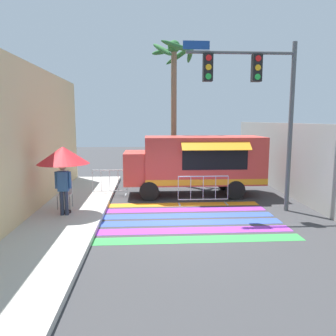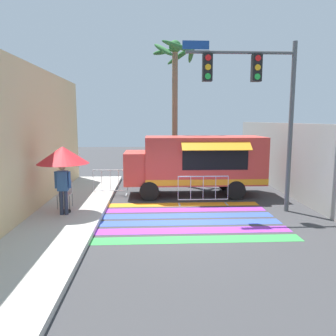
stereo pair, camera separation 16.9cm
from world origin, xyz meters
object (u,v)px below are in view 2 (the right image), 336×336
object	(u,v)px
food_truck	(193,161)
barricade_side	(110,183)
barricade_front	(203,190)
patio_umbrella	(63,155)
palm_tree	(175,81)
vendor_person	(63,185)
traffic_signal_pole	(257,91)
folding_chair	(65,191)

from	to	relation	value
food_truck	barricade_side	bearing A→B (deg)	177.97
food_truck	barricade_front	world-z (taller)	food_truck
patio_umbrella	palm_tree	world-z (taller)	palm_tree
food_truck	vendor_person	distance (m)	5.80
traffic_signal_pole	barricade_side	size ratio (longest dim) A/B	3.95
folding_chair	palm_tree	xyz separation A→B (m)	(4.31, 4.88, 4.47)
barricade_side	palm_tree	bearing A→B (deg)	38.69
patio_umbrella	folding_chair	bearing A→B (deg)	102.94
traffic_signal_pole	palm_tree	world-z (taller)	palm_tree
barricade_front	palm_tree	bearing A→B (deg)	100.80
traffic_signal_pole	patio_umbrella	world-z (taller)	traffic_signal_pole
folding_chair	barricade_front	size ratio (longest dim) A/B	0.49
vendor_person	barricade_side	size ratio (longest dim) A/B	1.16
food_truck	vendor_person	size ratio (longest dim) A/B	3.43
traffic_signal_pole	barricade_front	size ratio (longest dim) A/B	2.99
traffic_signal_pole	food_truck	bearing A→B (deg)	123.78
patio_umbrella	folding_chair	size ratio (longest dim) A/B	2.35
traffic_signal_pole	barricade_side	bearing A→B (deg)	152.42
folding_chair	palm_tree	bearing A→B (deg)	41.76
food_truck	barricade_side	distance (m)	3.76
folding_chair	barricade_side	distance (m)	2.80
traffic_signal_pole	barricade_front	distance (m)	4.17
vendor_person	barricade_front	bearing A→B (deg)	26.03
patio_umbrella	folding_chair	world-z (taller)	patio_umbrella
patio_umbrella	barricade_side	world-z (taller)	patio_umbrella
food_truck	palm_tree	bearing A→B (deg)	103.82
vendor_person	folding_chair	bearing A→B (deg)	108.52
traffic_signal_pole	barricade_side	distance (m)	7.18
patio_umbrella	palm_tree	bearing A→B (deg)	53.29
patio_umbrella	barricade_side	size ratio (longest dim) A/B	1.51
folding_chair	palm_tree	world-z (taller)	palm_tree
traffic_signal_pole	patio_umbrella	bearing A→B (deg)	-177.32
food_truck	barricade_front	distance (m)	1.91
barricade_front	palm_tree	size ratio (longest dim) A/B	0.28
barricade_front	folding_chair	bearing A→B (deg)	-172.49
folding_chair	vendor_person	distance (m)	1.07
barricade_side	palm_tree	size ratio (longest dim) A/B	0.21
traffic_signal_pole	vendor_person	bearing A→B (deg)	-174.86
vendor_person	palm_tree	world-z (taller)	palm_tree
food_truck	patio_umbrella	xyz separation A→B (m)	(-4.78, -3.03, 0.63)
barricade_side	traffic_signal_pole	bearing A→B (deg)	-27.58
patio_umbrella	barricade_front	distance (m)	5.37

